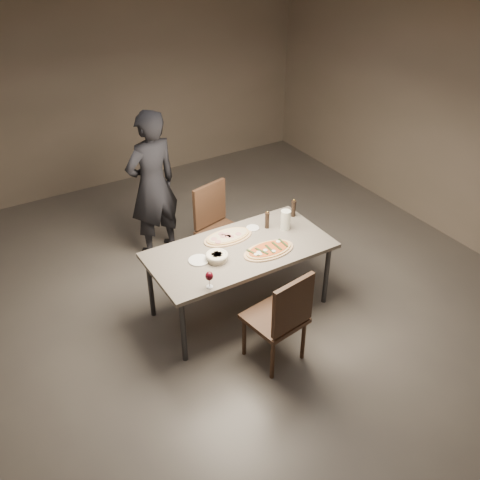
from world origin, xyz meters
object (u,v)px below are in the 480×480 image
zucchini_pizza (269,250)px  chair_far (217,223)px  diner (152,185)px  bread_basket (217,256)px  chair_near (282,315)px  carafe (285,220)px  ham_pizza (228,237)px  pepper_mill_left (267,220)px  dining_table (240,253)px

zucchini_pizza → chair_far: bearing=105.1°
diner → bread_basket: bearing=78.5°
chair_near → chair_far: size_ratio=0.99×
diner → carafe: bearing=111.0°
diner → ham_pizza: bearing=91.6°
bread_basket → chair_near: (0.21, -0.78, -0.24)m
ham_pizza → pepper_mill_left: pepper_mill_left is taller
dining_table → chair_far: (0.19, 0.81, -0.13)m
zucchini_pizza → pepper_mill_left: (0.23, 0.37, 0.08)m
bread_basket → carafe: carafe is taller
ham_pizza → chair_near: size_ratio=0.53×
zucchini_pizza → ham_pizza: bearing=131.6°
chair_near → chair_far: bearing=72.0°
dining_table → bread_basket: size_ratio=8.34×
zucchini_pizza → ham_pizza: zucchini_pizza is taller
bread_basket → pepper_mill_left: (0.73, 0.25, 0.05)m
pepper_mill_left → bread_basket: bearing=-161.2°
chair_near → dining_table: bearing=76.0°
dining_table → diner: bearing=101.2°
pepper_mill_left → dining_table: bearing=-156.7°
diner → chair_far: bearing=115.6°
pepper_mill_left → carafe: bearing=-38.4°
pepper_mill_left → diner: (-0.73, 1.26, 0.04)m
ham_pizza → pepper_mill_left: 0.45m
chair_near → diner: size_ratio=0.56×
chair_near → chair_far: chair_far is taller
dining_table → zucchini_pizza: (0.21, -0.18, 0.07)m
pepper_mill_left → chair_far: chair_far is taller
bread_basket → chair_near: 0.85m
zucchini_pizza → bread_basket: bearing=179.9°
zucchini_pizza → carafe: bearing=48.4°
chair_near → zucchini_pizza: bearing=57.5°
ham_pizza → bread_basket: bread_basket is taller
chair_near → diner: diner is taller
zucchini_pizza → pepper_mill_left: 0.45m
dining_table → pepper_mill_left: size_ratio=9.19×
dining_table → chair_far: 0.84m
dining_table → diner: (-0.29, 1.45, 0.19)m
carafe → diner: diner is taller
pepper_mill_left → chair_far: (-0.25, 0.62, -0.28)m
carafe → chair_near: (-0.67, -0.92, -0.30)m
ham_pizza → diner: (-0.28, 1.22, 0.12)m
zucchini_pizza → carafe: carafe is taller
diner → pepper_mill_left: bearing=108.6°
ham_pizza → diner: diner is taller
carafe → chair_far: chair_far is taller
dining_table → ham_pizza: size_ratio=3.42×
pepper_mill_left → chair_near: chair_near is taller
zucchini_pizza → chair_near: 0.75m
ham_pizza → dining_table: bearing=-92.2°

